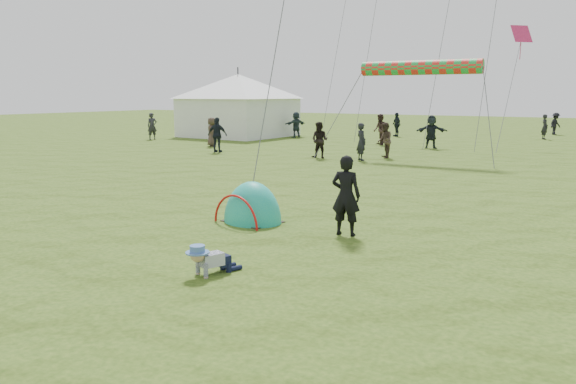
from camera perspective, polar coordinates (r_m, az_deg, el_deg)
The scene contains 19 objects.
ground at distance 10.26m, azimuth -10.94°, elevation -6.78°, with size 140.00×140.00×0.00m, color #294411.
crawling_toddler at distance 9.30m, azimuth -8.08°, elevation -6.73°, with size 0.49×0.70×0.54m, color black, non-canonical shape.
popup_tent at distance 13.02m, azimuth -3.62°, elevation -3.04°, with size 1.46×1.20×1.89m, color #0C9295.
standing_adult at distance 11.68m, azimuth 5.90°, elevation -0.36°, with size 0.61×0.40×1.68m, color black.
event_marquee at distance 39.39m, azimuth -5.07°, elevation 8.98°, with size 6.64×6.64×4.57m, color white, non-canonical shape.
crowd_person_0 at distance 37.45m, azimuth -13.63°, elevation 6.51°, with size 0.63×0.41×1.71m, color #27272C.
crowd_person_1 at distance 25.80m, azimuth 3.24°, elevation 5.28°, with size 0.81×0.63×1.66m, color black.
crowd_person_2 at distance 39.83m, azimuth 10.97°, elevation 6.75°, with size 0.96×0.40×1.65m, color black.
crowd_person_3 at distance 45.06m, azimuth 25.53°, elevation 6.28°, with size 1.02×0.59×1.58m, color black.
crowd_person_5 at distance 38.10m, azimuth 0.83°, elevation 6.85°, with size 1.60×0.51×1.73m, color #27363D.
crowd_person_6 at distance 25.13m, azimuth 7.46°, elevation 5.09°, with size 0.60×0.40×1.66m, color black.
crowd_person_7 at distance 26.19m, azimuth 9.80°, elevation 5.19°, with size 0.79×0.62×1.63m, color #44352B.
crowd_person_8 at distance 28.60m, azimuth -7.18°, elevation 5.77°, with size 1.03×0.43×1.76m, color black.
crowd_person_10 at distance 31.90m, azimuth -7.76°, elevation 6.06°, with size 0.79×0.51×1.61m, color #41322A.
crowd_person_11 at distance 31.46m, azimuth 14.35°, elevation 5.95°, with size 1.66×0.53×1.79m, color black.
crowd_person_12 at distance 40.24m, azimuth 24.63°, elevation 6.04°, with size 0.59×0.39×1.62m, color black.
crowd_person_13 at distance 32.92m, azimuth 9.33°, elevation 6.28°, with size 0.87×0.68×1.78m, color #382724.
rainbow_tube_kite at distance 25.91m, azimuth 13.26°, elevation 12.20°, with size 0.64×0.64×5.36m, color red.
diamond_kite_0 at distance 35.10m, azimuth 22.64°, elevation 14.63°, with size 1.13×1.13×0.00m, color #D02359.
Camera 1 is at (6.66, -7.24, 2.92)m, focal length 35.00 mm.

